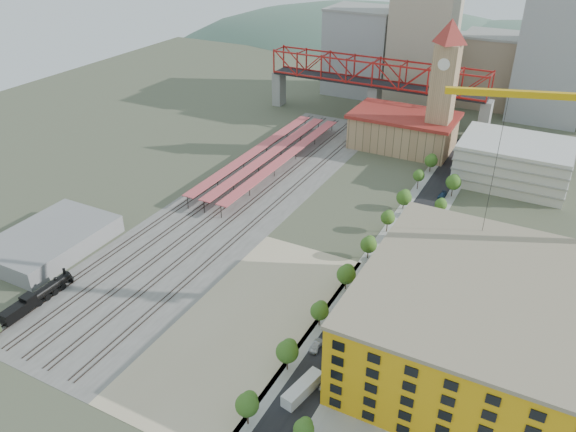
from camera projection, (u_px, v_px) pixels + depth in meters
The scene contains 31 objects.
ground at pixel (323, 257), 146.59m from camera, with size 400.00×400.00×0.00m, color #474C38.
ballast_strip at pixel (241, 199), 174.64m from camera, with size 36.00×165.00×0.06m, color #605E59.
dirt_lot at pixel (247, 322), 123.91m from camera, with size 28.00×67.00×0.06m, color tan.
street_asphalt at pixel (400, 245), 151.67m from camera, with size 12.00×170.00×0.06m, color black.
sidewalk_west at pixel (380, 240), 153.90m from camera, with size 3.00×170.00×0.04m, color gray.
sidewalk_east at pixel (420, 250), 149.45m from camera, with size 3.00×170.00×0.04m, color gray.
construction_pad at pixel (485, 363), 112.95m from camera, with size 50.00×90.00×0.06m, color gray.
rail_tracks at pixel (236, 198), 175.30m from camera, with size 26.56×160.00×0.18m.
platform_canopies at pixel (270, 154), 195.91m from camera, with size 16.00×80.00×4.12m.
station_hall at pixel (403, 130), 208.54m from camera, with size 38.00×24.00×13.10m.
clock_tower at pixel (445, 77), 190.90m from camera, with size 12.00×12.00×52.00m.
parking_garage at pixel (514, 162), 182.54m from camera, with size 34.00×26.00×14.00m, color silver.
truss_bridge at pixel (376, 76), 228.37m from camera, with size 94.00×9.60×25.60m.
construction_building at pixel (477, 323), 109.55m from camera, with size 44.60×50.60×18.80m.
warehouse at pixel (50, 241), 148.94m from camera, with size 22.00×32.00×5.00m, color gray.
street_trees at pixel (388, 263), 143.97m from camera, with size 15.40×124.40×8.00m.
skyline at pixel (477, 55), 242.05m from camera, with size 133.00×46.00×60.00m.
distant_hills at pixel (547, 181), 367.82m from camera, with size 647.00×264.00×227.00m.
locomotive at pixel (40, 296), 129.25m from camera, with size 2.62×20.20×5.05m.
site_trailer_a at pixel (302, 389), 105.29m from camera, with size 2.58×9.80×2.68m, color silver.
site_trailer_b at pixel (334, 341), 116.64m from camera, with size 2.68×10.17×2.78m, color silver.
site_trailer_c at pixel (350, 318), 123.33m from camera, with size 2.47×9.39×2.57m, color silver.
site_trailer_d at pixel (365, 294), 130.78m from camera, with size 2.29×8.71×2.38m, color silver.
car_0 at pixel (316, 346), 116.23m from camera, with size 1.66×4.13×1.41m, color #BCBCBC.
car_1 at pixel (316, 345), 116.54m from camera, with size 1.40×4.02×1.32m, color gray.
car_2 at pixel (345, 304), 128.19m from camera, with size 2.65×5.75×1.60m, color black.
car_3 at pixel (376, 259), 144.43m from camera, with size 2.25×5.53×1.61m, color navy.
car_4 at pixel (326, 382), 107.57m from camera, with size 1.77×4.41×1.50m, color silver.
car_5 at pixel (384, 289), 133.33m from camera, with size 1.48×4.25×1.40m, color gray.
car_6 at pixel (399, 264), 142.33m from camera, with size 2.64×5.73×1.59m, color black.
car_7 at pixel (442, 195), 175.81m from camera, with size 1.84×4.52×1.31m, color navy.
Camera 1 is at (48.78, -112.58, 81.45)m, focal length 35.00 mm.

